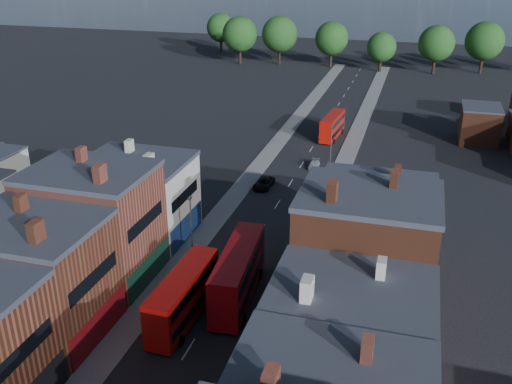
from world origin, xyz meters
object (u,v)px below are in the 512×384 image
Objects in this scene: bus_1 at (238,273)px; ped_3 at (287,321)px; bus_0 at (183,296)px; bus_2 at (332,126)px; car_2 at (264,183)px; car_3 at (314,165)px.

ped_3 is at bearing -36.64° from bus_1.
bus_0 is 6.16m from bus_1.
bus_2 is 58.52m from ped_3.
car_2 is (-5.82, -26.18, -1.67)m from bus_2.
bus_0 reaches higher than ped_3.
ped_3 reaches higher than car_2.
ped_3 is at bearing 8.54° from bus_0.
bus_2 is 16.36m from car_3.
bus_2 is 6.27× the size of ped_3.
bus_1 is 54.60m from bus_2.
car_2 is 11.40m from car_3.
car_3 is at bearing -85.82° from bus_2.
car_2 is at bearing -97.61° from bus_2.
car_2 reaches higher than car_3.
bus_2 is at bearing -2.22° from ped_3.
car_3 is (4.20, 43.14, -2.12)m from bus_0.
ped_3 is (5.49, -42.01, 0.40)m from car_3.
car_3 is at bearing 84.89° from bus_1.
ped_3 is (5.28, -58.27, -1.41)m from bus_2.
bus_1 is at bearing 53.26° from bus_0.
bus_0 is at bearing -85.23° from car_2.
ped_3 is at bearing -68.57° from car_2.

